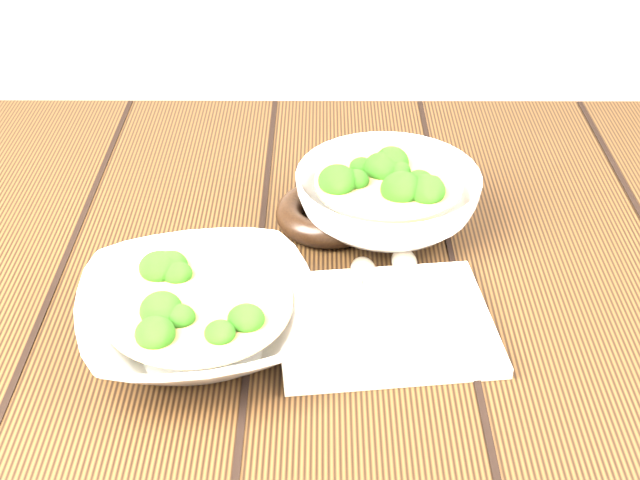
% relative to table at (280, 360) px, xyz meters
% --- Properties ---
extents(table, '(1.20, 0.80, 0.75)m').
position_rel_table_xyz_m(table, '(0.00, 0.00, 0.00)').
color(table, '#34210F').
rests_on(table, ground).
extents(soup_bowl_front, '(0.25, 0.25, 0.06)m').
position_rel_table_xyz_m(soup_bowl_front, '(-0.07, -0.10, 0.15)').
color(soup_bowl_front, silver).
rests_on(soup_bowl_front, table).
extents(soup_bowl_back, '(0.21, 0.21, 0.07)m').
position_rel_table_xyz_m(soup_bowl_back, '(0.12, 0.09, 0.15)').
color(soup_bowl_back, silver).
rests_on(soup_bowl_back, table).
extents(trivet, '(0.12, 0.12, 0.03)m').
position_rel_table_xyz_m(trivet, '(0.05, 0.09, 0.13)').
color(trivet, black).
rests_on(trivet, table).
extents(napkin, '(0.21, 0.18, 0.01)m').
position_rel_table_xyz_m(napkin, '(0.10, -0.09, 0.13)').
color(napkin, '#BFB29F').
rests_on(napkin, table).
extents(spoon_left, '(0.03, 0.16, 0.01)m').
position_rel_table_xyz_m(spoon_left, '(0.09, -0.05, 0.13)').
color(spoon_left, '#ABA497').
rests_on(spoon_left, napkin).
extents(spoon_right, '(0.03, 0.16, 0.01)m').
position_rel_table_xyz_m(spoon_right, '(0.13, -0.03, 0.13)').
color(spoon_right, '#ABA497').
rests_on(spoon_right, napkin).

